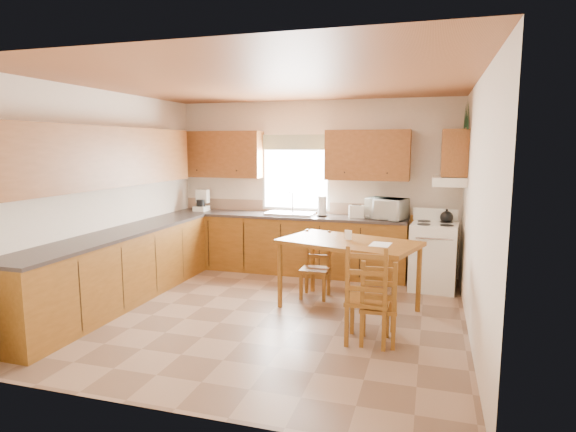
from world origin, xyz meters
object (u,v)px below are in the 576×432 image
(chair_near_right, at_px, (379,301))
(chair_far_right, at_px, (423,251))
(stove, at_px, (434,257))
(microwave, at_px, (387,209))
(dining_table, at_px, (348,275))
(chair_near_left, at_px, (368,294))
(chair_far_left, at_px, (315,265))

(chair_near_right, relative_size, chair_far_right, 0.89)
(stove, relative_size, chair_far_right, 0.93)
(microwave, distance_m, chair_far_right, 0.81)
(microwave, relative_size, dining_table, 0.32)
(chair_near_left, xyz_separation_m, chair_near_right, (0.11, 0.01, -0.07))
(chair_far_left, height_order, chair_far_right, chair_far_right)
(microwave, relative_size, chair_far_right, 0.53)
(microwave, relative_size, chair_near_right, 0.59)
(dining_table, height_order, chair_near_left, chair_near_left)
(dining_table, distance_m, chair_far_left, 0.61)
(chair_near_left, xyz_separation_m, chair_far_right, (0.49, 2.32, -0.02))
(stove, height_order, dining_table, stove)
(chair_near_right, xyz_separation_m, chair_far_right, (0.38, 2.31, 0.05))
(chair_near_left, distance_m, chair_far_right, 2.37)
(stove, relative_size, chair_far_left, 1.05)
(stove, distance_m, microwave, 0.97)
(dining_table, bearing_deg, chair_far_left, 162.39)
(chair_near_left, bearing_deg, microwave, -88.64)
(chair_far_right, bearing_deg, chair_near_left, -102.58)
(microwave, bearing_deg, chair_near_left, -68.91)
(dining_table, bearing_deg, chair_near_left, -52.15)
(chair_far_right, bearing_deg, chair_near_right, -100.09)
(stove, xyz_separation_m, chair_far_right, (-0.15, 0.18, 0.03))
(dining_table, height_order, chair_far_right, chair_far_right)
(chair_near_right, distance_m, chair_far_left, 1.60)
(chair_far_left, bearing_deg, chair_near_left, -56.10)
(chair_near_right, bearing_deg, chair_far_left, -56.89)
(dining_table, height_order, chair_near_right, chair_near_right)
(chair_near_left, relative_size, chair_far_right, 1.04)
(chair_near_right, bearing_deg, chair_far_right, -103.46)
(microwave, distance_m, chair_near_right, 2.51)
(stove, xyz_separation_m, dining_table, (-1.00, -1.19, -0.03))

